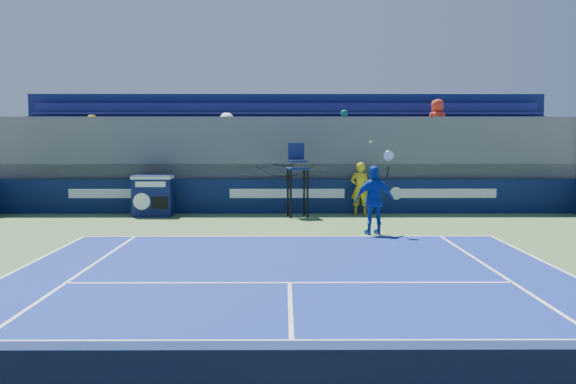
{
  "coord_description": "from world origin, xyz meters",
  "views": [
    {
      "loc": [
        -0.09,
        -5.2,
        2.71
      ],
      "look_at": [
        0.0,
        11.5,
        1.25
      ],
      "focal_mm": 40.0,
      "sensor_mm": 36.0,
      "label": 1
    }
  ],
  "objects_px": {
    "match_clock": "(153,195)",
    "umpire_chair": "(297,172)",
    "ball_person": "(360,189)",
    "tennis_player": "(374,200)"
  },
  "relations": [
    {
      "from": "match_clock",
      "to": "umpire_chair",
      "type": "relative_size",
      "value": 0.56
    },
    {
      "from": "ball_person",
      "to": "match_clock",
      "type": "xyz_separation_m",
      "value": [
        -7.02,
        -0.28,
        -0.18
      ]
    },
    {
      "from": "umpire_chair",
      "to": "tennis_player",
      "type": "bearing_deg",
      "value": -62.38
    },
    {
      "from": "match_clock",
      "to": "tennis_player",
      "type": "xyz_separation_m",
      "value": [
        6.9,
        -4.05,
        0.22
      ]
    },
    {
      "from": "ball_person",
      "to": "tennis_player",
      "type": "xyz_separation_m",
      "value": [
        -0.12,
        -4.34,
        0.05
      ]
    },
    {
      "from": "umpire_chair",
      "to": "tennis_player",
      "type": "distance_m",
      "value": 4.42
    },
    {
      "from": "umpire_chair",
      "to": "tennis_player",
      "type": "height_order",
      "value": "tennis_player"
    },
    {
      "from": "ball_person",
      "to": "umpire_chair",
      "type": "relative_size",
      "value": 0.73
    },
    {
      "from": "ball_person",
      "to": "umpire_chair",
      "type": "bearing_deg",
      "value": 24.62
    },
    {
      "from": "ball_person",
      "to": "match_clock",
      "type": "distance_m",
      "value": 7.03
    }
  ]
}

